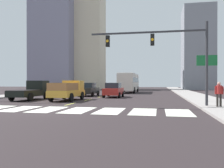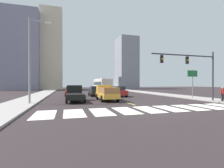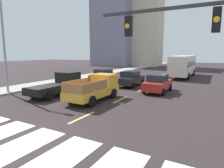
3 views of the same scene
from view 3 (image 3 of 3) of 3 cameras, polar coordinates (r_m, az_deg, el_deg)
ground_plane at (r=9.01m, az=-25.22°, el=-16.20°), size 160.00×160.00×0.00m
sidewalk_left at (r=29.29m, az=-9.83°, el=1.82°), size 3.49×110.00×0.15m
crosswalk_stripe_4 at (r=9.01m, az=-25.23°, el=-16.18°), size 1.53×3.54×0.01m
crosswalk_stripe_5 at (r=7.59m, az=-15.47°, el=-20.57°), size 1.53×3.54×0.01m
lane_dash_0 at (r=11.58m, az=-8.82°, el=-9.73°), size 0.16×2.40×0.01m
lane_dash_1 at (r=15.67m, az=2.46°, el=-4.63°), size 0.16×2.40×0.01m
lane_dash_2 at (r=20.17m, az=8.82°, el=-1.63°), size 0.16×2.40×0.01m
lane_dash_3 at (r=24.86m, az=12.81°, el=0.28°), size 0.16×2.40×0.01m
lane_dash_4 at (r=29.65m, az=15.53°, el=1.57°), size 0.16×2.40×0.01m
lane_dash_5 at (r=34.51m, az=17.48°, el=2.50°), size 0.16×2.40×0.01m
lane_dash_6 at (r=39.39m, az=18.96°, el=3.20°), size 0.16×2.40×0.01m
lane_dash_7 at (r=44.31m, az=20.11°, el=3.74°), size 0.16×2.40×0.01m
pickup_stakebed at (r=15.59m, az=-4.70°, el=-1.21°), size 2.18×5.20×1.96m
pickup_dark at (r=18.03m, az=-15.35°, el=-0.16°), size 2.18×5.20×1.96m
city_bus at (r=32.39m, az=20.34°, el=5.41°), size 2.72×10.80×3.32m
sedan_far at (r=19.07m, az=13.37°, el=0.23°), size 2.02×4.40×1.72m
sedan_mid at (r=22.05m, az=5.55°, el=1.61°), size 2.02×4.40×1.72m
sedan_near_right at (r=24.61m, az=-2.42°, el=2.42°), size 2.02×4.40×1.72m
streetlight_left at (r=20.21m, az=-29.16°, el=11.52°), size 2.20×0.28×9.00m
block_mid_left at (r=58.96m, az=0.30°, el=18.28°), size 11.61×7.29×26.24m
block_mid_right at (r=59.08m, az=10.61°, el=19.44°), size 7.45×7.30×28.94m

